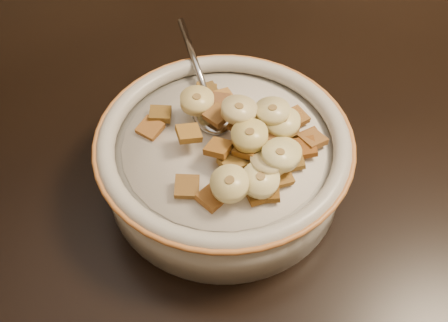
{
  "coord_description": "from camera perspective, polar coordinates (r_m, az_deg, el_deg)",
  "views": [
    {
      "loc": [
        -0.18,
        -0.42,
        1.14
      ],
      "look_at": [
        -0.16,
        -0.13,
        0.78
      ],
      "focal_mm": 40.0,
      "sensor_mm": 36.0,
      "label": 1
    }
  ],
  "objects": [
    {
      "name": "table",
      "position": [
        0.62,
        14.17,
        6.91
      ],
      "size": [
        1.41,
        0.92,
        0.04
      ],
      "primitive_type": "cube",
      "rotation": [
        0.0,
        0.0,
        0.01
      ],
      "color": "black",
      "rests_on": "floor"
    },
    {
      "name": "cereal_bowl",
      "position": [
        0.47,
        -0.0,
        -0.26
      ],
      "size": [
        0.22,
        0.22,
        0.05
      ],
      "primitive_type": "cylinder",
      "color": "#B9B4A9",
      "rests_on": "table"
    },
    {
      "name": "milk",
      "position": [
        0.45,
        -0.0,
        1.88
      ],
      "size": [
        0.18,
        0.18,
        0.0
      ],
      "primitive_type": "cylinder",
      "color": "beige",
      "rests_on": "cereal_bowl"
    },
    {
      "name": "spoon",
      "position": [
        0.47,
        -1.24,
        5.36
      ],
      "size": [
        0.05,
        0.06,
        0.01
      ],
      "primitive_type": "ellipsoid",
      "rotation": [
        0.0,
        0.0,
        3.35
      ],
      "color": "#969698",
      "rests_on": "cereal_bowl"
    },
    {
      "name": "cereal_square_0",
      "position": [
        0.45,
        10.1,
        2.44
      ],
      "size": [
        0.03,
        0.03,
        0.01
      ],
      "primitive_type": "cube",
      "rotation": [
        -0.12,
        0.09,
        0.5
      ],
      "color": "brown",
      "rests_on": "milk"
    },
    {
      "name": "cereal_square_1",
      "position": [
        0.46,
        -8.43,
        3.72
      ],
      "size": [
        0.03,
        0.03,
        0.01
      ],
      "primitive_type": "cube",
      "rotation": [
        -0.16,
        -0.07,
        2.51
      ],
      "color": "brown",
      "rests_on": "milk"
    },
    {
      "name": "cereal_square_2",
      "position": [
        0.42,
        1.0,
        -0.25
      ],
      "size": [
        0.03,
        0.03,
        0.01
      ],
      "primitive_type": "cube",
      "rotation": [
        -0.15,
        0.14,
        0.43
      ],
      "color": "brown",
      "rests_on": "milk"
    },
    {
      "name": "cereal_square_3",
      "position": [
        0.43,
        7.74,
        0.1
      ],
      "size": [
        0.02,
        0.02,
        0.01
      ],
      "primitive_type": "cube",
      "rotation": [
        0.06,
        -0.17,
        0.06
      ],
      "color": "olive",
      "rests_on": "milk"
    },
    {
      "name": "cereal_square_4",
      "position": [
        0.41,
        -1.44,
        -4.22
      ],
      "size": [
        0.03,
        0.03,
        0.01
      ],
      "primitive_type": "cube",
      "rotation": [
        0.14,
        0.13,
        0.79
      ],
      "color": "#9C6428",
      "rests_on": "milk"
    },
    {
      "name": "cereal_square_5",
      "position": [
        0.44,
        2.06,
        4.36
      ],
      "size": [
        0.03,
        0.03,
        0.01
      ],
      "primitive_type": "cube",
      "rotation": [
        -0.15,
        -0.11,
        2.62
      ],
      "color": "brown",
      "rests_on": "milk"
    },
    {
      "name": "cereal_square_6",
      "position": [
        0.49,
        -2.02,
        7.9
      ],
      "size": [
        0.02,
        0.02,
        0.01
      ],
      "primitive_type": "cube",
      "rotation": [
        -0.01,
        -0.16,
        3.07
      ],
      "color": "brown",
      "rests_on": "milk"
    },
    {
      "name": "cereal_square_7",
      "position": [
        0.45,
        7.08,
        3.61
      ],
      "size": [
        0.02,
        0.02,
        0.01
      ],
      "primitive_type": "cube",
      "rotation": [
        0.2,
        -0.03,
        0.24
      ],
      "color": "brown",
      "rests_on": "milk"
    },
    {
      "name": "cereal_square_8",
      "position": [
        0.44,
        9.18,
        1.53
      ],
      "size": [
        0.02,
        0.02,
        0.01
      ],
      "primitive_type": "cube",
      "rotation": [
        0.03,
        -0.16,
        0.01
      ],
      "color": "brown",
      "rests_on": "milk"
    },
    {
      "name": "cereal_square_9",
      "position": [
        0.41,
        -4.25,
        -2.93
      ],
      "size": [
        0.02,
        0.02,
        0.01
      ],
      "primitive_type": "cube",
      "rotation": [
        0.05,
        -0.15,
        1.48
      ],
      "color": "brown",
      "rests_on": "milk"
    },
    {
      "name": "cereal_square_10",
      "position": [
        0.45,
        9.83,
        2.44
      ],
      "size": [
        0.03,
        0.03,
        0.01
      ],
      "primitive_type": "cube",
      "rotation": [
        0.03,
        -0.14,
        0.32
      ],
      "color": "brown",
      "rests_on": "milk"
    },
    {
      "name": "cereal_square_11",
      "position": [
        0.42,
        3.67,
        -0.06
      ],
      "size": [
        0.02,
        0.02,
        0.01
      ],
      "primitive_type": "cube",
      "rotation": [
        0.15,
        0.1,
        3.12
      ],
      "color": "olive",
      "rests_on": "milk"
    },
    {
      "name": "cereal_square_12",
      "position": [
        0.48,
        -0.07,
        7.14
      ],
      "size": [
        0.03,
        0.03,
        0.01
      ],
      "primitive_type": "cube",
      "rotation": [
        0.14,
        -0.12,
        1.99
      ],
      "color": "#935E32",
      "rests_on": "milk"
    },
    {
      "name": "cereal_square_13",
      "position": [
        0.41,
        4.97,
        -3.47
      ],
      "size": [
        0.02,
        0.02,
        0.01
      ],
      "primitive_type": "cube",
      "rotation": [
        -0.0,
        0.14,
        3.05
      ],
      "color": "brown",
      "rests_on": "milk"
    },
    {
      "name": "cereal_square_14",
      "position": [
        0.41,
        3.99,
        -3.69
      ],
      "size": [
        0.02,
        0.02,
        0.01
      ],
      "primitive_type": "cube",
      "rotation": [
        -0.17,
        -0.05,
        0.23
      ],
      "color": "brown",
      "rests_on": "milk"
    },
    {
      "name": "cereal_square_15",
      "position": [
        0.49,
        -1.92,
        7.86
      ],
      "size": [
        0.03,
        0.03,
        0.01
      ],
      "primitive_type": "cube",
      "rotation": [
        -0.03,
        -0.07,
        1.92
      ],
      "color": "brown",
      "rests_on": "milk"
    },
    {
      "name": "cereal_square_16",
      "position": [
        0.42,
        2.66,
        1.47
      ],
      "size": [
        0.03,
        0.03,
        0.01
      ],
      "primitive_type": "cube",
      "rotation": [
        -0.21,
        0.04,
        1.02
      ],
      "color": "brown",
      "rests_on": "milk"
    },
    {
      "name": "cereal_square_17",
      "position": [
        0.43,
        -4.05,
        3.17
      ],
      "size": [
        0.02,
        0.02,
        0.01
      ],
      "primitive_type": "cube",
      "rotation": [
        0.15,
        0.08,
        1.77
      ],
      "color": "#926120",
      "rests_on": "milk"
    },
    {
      "name": "cereal_square_18",
      "position": [
        0.44,
        5.2,
        1.97
      ],
      "size": [
        0.03,
        0.03,
        0.01
      ],
      "primitive_type": "cube",
      "rotation": [
        0.24,
        -0.13,
        1.88
      ],
      "color": "brown",
      "rests_on": "milk"
    },
    {
      "name": "cereal_square_19",
      "position": [
        0.43,
        4.27,
        2.13
      ],
      "size": [
        0.03,
        0.03,
        0.01
      ],
      "primitive_type": "cube",
      "rotation": [
        -0.14,
        0.16,
        2.38
      ],
      "color": "brown",
      "rests_on": "milk"
    },
    {
      "name": "cereal_square_20",
      "position": [
        0.44,
        3.86,
        4.42
      ],
      "size": [
        0.02,
        0.02,
        0.01
      ],
      "primitive_type": "cube",
      "rotation": [
        0.23,
        0.09,
        0.12
      ],
      "color": "brown",
      "rests_on": "milk"
    },
    {
      "name": "cereal_square_21",
      "position": [
        0.42,
        6.34,
        -1.67
      ],
      "size": [
        0.03,
        0.03,
        0.01
      ],
      "primitive_type": "cube",
      "rotation": [
        0.18,
        0.15,
        0.32
      ],
      "color": "brown",
      "rests_on": "milk"
    },
    {
      "name": "cereal_square_22",
      "position": [
        0.47,
        -7.29,
        5.35
      ],
      "size": [
        0.02,
        0.02,
        0.01
      ],
      "primitive_type": "cube",
      "rotation": [
        0.12,
        -0.07,
        3.07
      ],
      "color": "brown",
      "rests_on": "milk"
    },
    {
      "name": "cereal_square_23",
      "position": [
        0.47,
        -0.56,
        6.75
      ],
      "size": [
        0.02,
        0.02,
        0.01
      ],
      "primitive_type": "cube",
      "rotation": [
        -0.06,
        -0.1,
        2.98
      ],
      "color": "brown",
      "rests_on": "milk"
    },
    {
      "name": "cereal_square_24",
      "position": [
        0.45,
        -0.71,
        5.26
      ],
      "size": [
        0.03,
        0.03,
        0.01
      ],
      "primitive_type": "cube",
      "rotation": [
        -0.06,
        -0.1,
        0.71
      ],
      "color": "brown",
      "rests_on": "milk"
    },
    {
      "name": "cereal_square_25",
      "position": [
        0.42,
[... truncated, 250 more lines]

